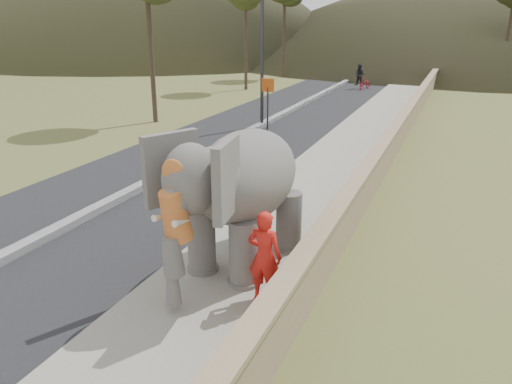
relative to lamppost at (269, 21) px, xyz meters
The scene contains 11 objects.
ground 15.08m from the lamppost, 70.81° to the right, with size 160.00×160.00×0.00m, color olive.
road 5.98m from the lamppost, 95.09° to the right, with size 7.00×120.00×0.03m, color black.
median 5.90m from the lamppost, 95.09° to the right, with size 0.35×120.00×0.22m, color black.
walkway 7.56m from the lamppost, 36.53° to the right, with size 3.00×120.00×0.15m, color #9E9687.
parapet 8.42m from the lamppost, 28.72° to the right, with size 0.30×120.00×1.10m, color tan.
lamppost is the anchor object (origin of this frame).
signboard 3.28m from the lamppost, 69.94° to the right, with size 0.60×0.08×2.40m.
hill_far 57.39m from the lamppost, 80.27° to the left, with size 80.00×80.00×14.00m, color brown.
elephant_and_man 14.56m from the lamppost, 70.62° to the right, with size 2.68×4.36×2.96m.
motorcyclist 15.75m from the lamppost, 83.82° to the left, with size 1.36×1.78×1.79m.
trees 16.89m from the lamppost, 65.66° to the left, with size 48.53×30.36×8.80m.
Camera 1 is at (3.88, -8.79, 5.11)m, focal length 35.00 mm.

